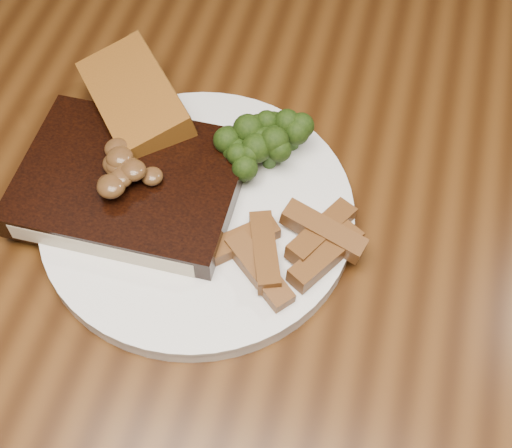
% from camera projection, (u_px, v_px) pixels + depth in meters
% --- Properties ---
extents(dining_table, '(1.60, 0.90, 0.75)m').
position_uv_depth(dining_table, '(257.00, 298.00, 0.69)').
color(dining_table, '#43250D').
rests_on(dining_table, ground).
extents(chair_far, '(0.48, 0.48, 0.93)m').
position_uv_depth(chair_far, '(473.00, 66.00, 1.07)').
color(chair_far, black).
rests_on(chair_far, ground).
extents(plate, '(0.31, 0.31, 0.01)m').
position_uv_depth(plate, '(198.00, 214.00, 0.62)').
color(plate, white).
rests_on(plate, dining_table).
extents(steak, '(0.19, 0.14, 0.03)m').
position_uv_depth(steak, '(130.00, 183.00, 0.62)').
color(steak, black).
rests_on(steak, plate).
extents(steak_bone, '(0.16, 0.02, 0.02)m').
position_uv_depth(steak_bone, '(104.00, 247.00, 0.59)').
color(steak_bone, beige).
rests_on(steak_bone, plate).
extents(mushroom_pile, '(0.07, 0.07, 0.03)m').
position_uv_depth(mushroom_pile, '(130.00, 169.00, 0.59)').
color(mushroom_pile, '#523019').
rests_on(mushroom_pile, steak).
extents(garlic_bread, '(0.13, 0.13, 0.03)m').
position_uv_depth(garlic_bread, '(138.00, 114.00, 0.66)').
color(garlic_bread, brown).
rests_on(garlic_bread, plate).
extents(potato_wedges, '(0.09, 0.09, 0.02)m').
position_uv_depth(potato_wedges, '(277.00, 235.00, 0.59)').
color(potato_wedges, brown).
rests_on(potato_wedges, plate).
extents(broccoli_cluster, '(0.07, 0.07, 0.04)m').
position_uv_depth(broccoli_cluster, '(267.00, 146.00, 0.63)').
color(broccoli_cluster, '#22350C').
rests_on(broccoli_cluster, plate).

